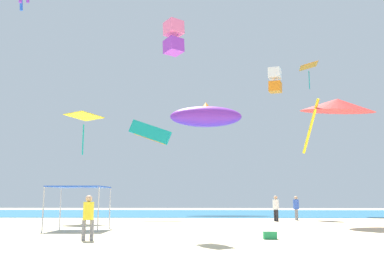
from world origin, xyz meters
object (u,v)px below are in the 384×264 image
Objects in this scene: kite_delta_red at (337,105)px; kite_box_pink at (174,37)px; kite_box_white at (275,80)px; kite_diamond_orange at (309,67)px; kite_diamond_yellow at (84,118)px; person_leftmost at (276,206)px; kite_inflatable_purple at (206,116)px; canopy_tent at (79,189)px; person_near_tent at (88,214)px; cooler_box at (270,235)px; person_central at (296,206)px; kite_parafoil_teal at (150,132)px.

kite_delta_red is 12.48m from kite_box_pink.
kite_diamond_orange reaches higher than kite_box_white.
kite_diamond_yellow is 0.50× the size of kite_delta_red.
person_leftmost is 0.23× the size of kite_inflatable_purple.
canopy_tent is at bearing 177.63° from kite_delta_red.
kite_inflatable_purple is at bearing -0.04° from person_leftmost.
kite_delta_red is (13.66, 9.98, 6.78)m from person_near_tent.
kite_box_white is (1.51, 7.11, 11.88)m from person_leftmost.
kite_inflatable_purple is (-6.70, 7.18, -2.07)m from kite_box_white.
person_leftmost is 18.09m from kite_inflatable_purple.
person_leftmost is at bearing 18.70° from kite_box_pink.
kite_inflatable_purple is at bearing 68.69° from person_near_tent.
cooler_box is at bearing -12.85° from kite_diamond_yellow.
kite_inflatable_purple is at bearing 47.54° from kite_box_pink.
cooler_box is at bearing -141.32° from kite_delta_red.
person_central is at bearing -155.95° from kite_box_white.
person_leftmost is at bearing -171.73° from kite_box_white.
kite_box_pink is at bearing 84.11° from kite_inflatable_purple.
person_central is 15.85m from cooler_box.
kite_delta_red is at bearing -149.64° from kite_box_white.
person_central reaches higher than cooler_box.
person_central is (1.87, 1.64, -0.01)m from person_leftmost.
kite_delta_red is 3.40× the size of kite_box_pink.
person_central is at bearing 73.71° from cooler_box.
kite_box_white reaches higher than kite_delta_red.
canopy_tent reaches higher than person_central.
person_central is 9.20m from kite_delta_red.
person_near_tent is 0.59× the size of kite_diamond_yellow.
kite_diamond_yellow is 28.09m from kite_diamond_orange.
canopy_tent is at bearing -55.46° from person_central.
kite_diamond_orange is (12.02, 0.62, 5.89)m from kite_inflatable_purple.
kite_diamond_orange reaches higher than person_central.
person_near_tent is at bearing -38.41° from person_central.
kite_inflatable_purple reaches higher than cooler_box.
kite_diamond_orange is (6.84, 14.90, 15.69)m from person_leftmost.
person_near_tent reaches higher than cooler_box.
kite_parafoil_teal is at bearing 62.31° from kite_inflatable_purple.
kite_delta_red is (18.13, -3.51, 0.08)m from kite_diamond_yellow.
kite_parafoil_teal is 0.64× the size of kite_delta_red.
canopy_tent is 0.96× the size of kite_diamond_yellow.
kite_delta_red is at bearing -7.23° from kite_box_pink.
kite_box_white is 13.27m from kite_parafoil_teal.
kite_inflatable_purple is at bearing 95.38° from cooler_box.
kite_delta_red reaches higher than person_leftmost.
kite_inflatable_purple is (7.10, 22.98, 8.70)m from canopy_tent.
cooler_box is (9.72, -4.85, -2.05)m from canopy_tent.
canopy_tent is 1.64× the size of kite_box_pink.
kite_parafoil_teal is (-0.03, 18.38, 6.38)m from person_near_tent.
cooler_box is at bearing -17.87° from person_central.
person_central is 3.31× the size of cooler_box.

